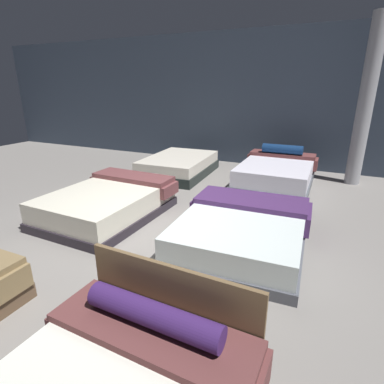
# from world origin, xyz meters

# --- Properties ---
(ground_plane) EXTENTS (18.00, 18.00, 0.02)m
(ground_plane) POSITION_xyz_m (0.00, 0.00, -0.01)
(ground_plane) COLOR gray
(showroom_back_wall) EXTENTS (18.00, 0.06, 3.50)m
(showroom_back_wall) POSITION_xyz_m (0.00, 5.06, 1.75)
(showroom_back_wall) COLOR #333D4C
(showroom_back_wall) RESTS_ON ground_plane
(bed_2) EXTENTS (1.67, 2.14, 0.55)m
(bed_2) POSITION_xyz_m (-1.14, 0.41, 0.24)
(bed_2) COLOR black
(bed_2) RESTS_ON ground_plane
(bed_3) EXTENTS (1.78, 2.06, 0.51)m
(bed_3) POSITION_xyz_m (1.20, 0.36, 0.23)
(bed_3) COLOR #4C4E57
(bed_3) RESTS_ON ground_plane
(bed_4) EXTENTS (1.56, 2.18, 0.46)m
(bed_4) POSITION_xyz_m (-1.23, 3.23, 0.22)
(bed_4) COLOR black
(bed_4) RESTS_ON ground_plane
(bed_5) EXTENTS (1.61, 2.13, 0.81)m
(bed_5) POSITION_xyz_m (1.14, 3.31, 0.28)
(bed_5) COLOR #4A5057
(bed_5) RESTS_ON ground_plane
(support_pillar) EXTENTS (0.32, 0.32, 3.50)m
(support_pillar) POSITION_xyz_m (2.71, 4.24, 1.75)
(support_pillar) COLOR #99999E
(support_pillar) RESTS_ON ground_plane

